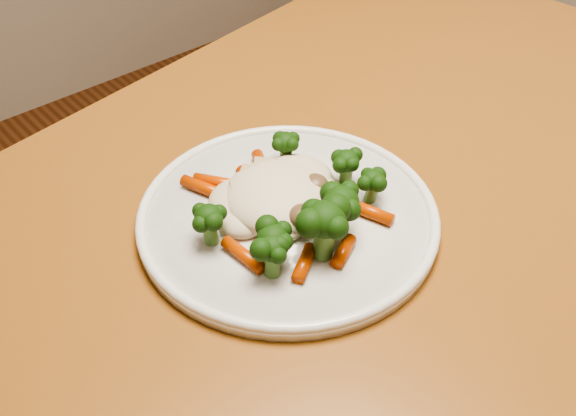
# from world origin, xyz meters

# --- Properties ---
(dining_table) EXTENTS (1.26, 0.94, 0.75)m
(dining_table) POSITION_xyz_m (0.29, -0.09, 0.65)
(dining_table) COLOR #965A22
(dining_table) RESTS_ON ground
(plate) EXTENTS (0.28, 0.28, 0.01)m
(plate) POSITION_xyz_m (0.24, -0.02, 0.76)
(plate) COLOR white
(plate) RESTS_ON dining_table
(meal) EXTENTS (0.19, 0.19, 0.05)m
(meal) POSITION_xyz_m (0.24, -0.02, 0.78)
(meal) COLOR beige
(meal) RESTS_ON plate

